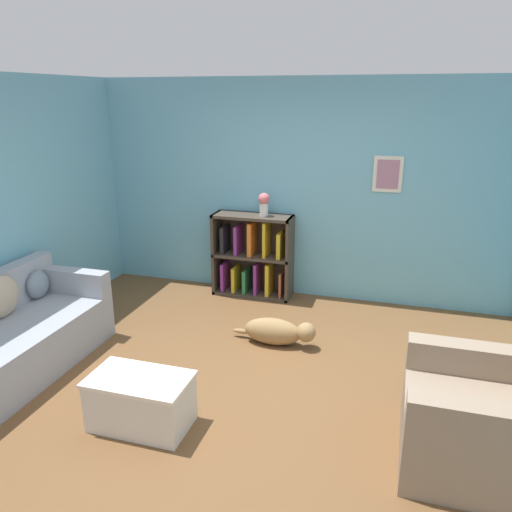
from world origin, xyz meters
TOP-DOWN VIEW (x-y plane):
  - ground_plane at (0.00, 0.00)m, footprint 14.00×14.00m
  - wall_back at (0.00, 2.25)m, footprint 5.60×0.13m
  - couch at (-2.07, -0.45)m, footprint 0.84×2.00m
  - bookshelf at (-0.53, 2.03)m, footprint 0.97×0.34m
  - recliner_chair at (1.92, -0.44)m, footprint 1.06×0.96m
  - coffee_table at (-0.56, -0.74)m, footprint 0.76×0.44m
  - dog at (0.10, 0.81)m, footprint 0.88×0.24m
  - vase at (-0.38, 2.01)m, footprint 0.13×0.13m

SIDE VIEW (x-z plane):
  - ground_plane at x=0.00m, z-range 0.00..0.00m
  - dog at x=0.10m, z-range 0.01..0.28m
  - coffee_table at x=-0.56m, z-range 0.01..0.42m
  - couch at x=-2.07m, z-range -0.10..0.75m
  - recliner_chair at x=1.92m, z-range -0.17..0.89m
  - bookshelf at x=-0.53m, z-range -0.02..1.00m
  - vase at x=-0.38m, z-range 1.04..1.31m
  - wall_back at x=0.00m, z-range 0.00..2.60m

